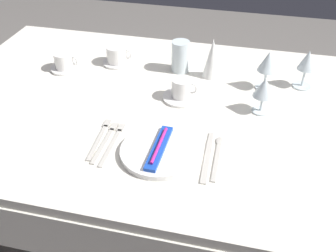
# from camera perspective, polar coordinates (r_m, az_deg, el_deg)

# --- Properties ---
(ground_plane) EXTENTS (6.00, 6.00, 0.00)m
(ground_plane) POSITION_cam_1_polar(r_m,az_deg,el_deg) (1.93, 0.44, -15.49)
(ground_plane) COLOR slate
(dining_table) EXTENTS (1.80, 1.11, 0.74)m
(dining_table) POSITION_cam_1_polar(r_m,az_deg,el_deg) (1.46, 0.56, 0.36)
(dining_table) COLOR silver
(dining_table) RESTS_ON ground
(dinner_plate) EXTENTS (0.24, 0.24, 0.02)m
(dinner_plate) POSITION_cam_1_polar(r_m,az_deg,el_deg) (1.20, -1.32, -3.79)
(dinner_plate) COLOR white
(dinner_plate) RESTS_ON dining_table
(toothbrush_package) EXTENTS (0.04, 0.21, 0.02)m
(toothbrush_package) POSITION_cam_1_polar(r_m,az_deg,el_deg) (1.19, -1.33, -3.18)
(toothbrush_package) COLOR blue
(toothbrush_package) RESTS_ON dinner_plate
(fork_outer) EXTENTS (0.02, 0.22, 0.00)m
(fork_outer) POSITION_cam_1_polar(r_m,az_deg,el_deg) (1.26, -8.07, -2.40)
(fork_outer) COLOR beige
(fork_outer) RESTS_ON dining_table
(fork_inner) EXTENTS (0.02, 0.21, 0.00)m
(fork_inner) POSITION_cam_1_polar(r_m,az_deg,el_deg) (1.27, -9.18, -2.12)
(fork_inner) COLOR beige
(fork_inner) RESTS_ON dining_table
(fork_salad) EXTENTS (0.03, 0.21, 0.00)m
(fork_salad) POSITION_cam_1_polar(r_m,az_deg,el_deg) (1.28, -9.97, -1.63)
(fork_salad) COLOR beige
(fork_salad) RESTS_ON dining_table
(dinner_knife) EXTENTS (0.03, 0.24, 0.00)m
(dinner_knife) POSITION_cam_1_polar(r_m,az_deg,el_deg) (1.19, 5.81, -4.67)
(dinner_knife) COLOR beige
(dinner_knife) RESTS_ON dining_table
(spoon_soup) EXTENTS (0.03, 0.21, 0.01)m
(spoon_soup) POSITION_cam_1_polar(r_m,az_deg,el_deg) (1.21, 7.36, -3.91)
(spoon_soup) COLOR beige
(spoon_soup) RESTS_ON dining_table
(saucer_left) EXTENTS (0.14, 0.14, 0.01)m
(saucer_left) POSITION_cam_1_polar(r_m,az_deg,el_deg) (1.46, 1.94, 4.26)
(saucer_left) COLOR white
(saucer_left) RESTS_ON dining_table
(coffee_cup_left) EXTENTS (0.10, 0.07, 0.07)m
(coffee_cup_left) POSITION_cam_1_polar(r_m,az_deg,el_deg) (1.43, 2.05, 5.63)
(coffee_cup_left) COLOR white
(coffee_cup_left) RESTS_ON saucer_left
(saucer_right) EXTENTS (0.12, 0.12, 0.01)m
(saucer_right) POSITION_cam_1_polar(r_m,az_deg,el_deg) (1.70, -14.88, 8.21)
(saucer_right) COLOR white
(saucer_right) RESTS_ON dining_table
(coffee_cup_right) EXTENTS (0.10, 0.08, 0.07)m
(coffee_cup_right) POSITION_cam_1_polar(r_m,az_deg,el_deg) (1.69, -15.03, 9.33)
(coffee_cup_right) COLOR white
(coffee_cup_right) RESTS_ON saucer_right
(saucer_far) EXTENTS (0.13, 0.13, 0.01)m
(saucer_far) POSITION_cam_1_polar(r_m,az_deg,el_deg) (1.71, -7.45, 9.27)
(saucer_far) COLOR white
(saucer_far) RESTS_ON dining_table
(coffee_cup_far) EXTENTS (0.11, 0.09, 0.07)m
(coffee_cup_far) POSITION_cam_1_polar(r_m,az_deg,el_deg) (1.69, -7.50, 10.47)
(coffee_cup_far) COLOR white
(coffee_cup_far) RESTS_ON saucer_far
(wine_glass_centre) EXTENTS (0.07, 0.07, 0.16)m
(wine_glass_centre) POSITION_cam_1_polar(r_m,az_deg,el_deg) (1.51, 14.51, 8.96)
(wine_glass_centre) COLOR silver
(wine_glass_centre) RESTS_ON dining_table
(wine_glass_left) EXTENTS (0.07, 0.07, 0.14)m
(wine_glass_left) POSITION_cam_1_polar(r_m,az_deg,el_deg) (1.37, 13.98, 5.34)
(wine_glass_left) COLOR silver
(wine_glass_left) RESTS_ON dining_table
(wine_glass_right) EXTENTS (0.07, 0.07, 0.15)m
(wine_glass_right) POSITION_cam_1_polar(r_m,az_deg,el_deg) (1.57, 19.83, 8.81)
(wine_glass_right) COLOR silver
(wine_glass_right) RESTS_ON dining_table
(drink_tumbler) EXTENTS (0.07, 0.07, 0.13)m
(drink_tumbler) POSITION_cam_1_polar(r_m,az_deg,el_deg) (1.61, 1.86, 10.21)
(drink_tumbler) COLOR silver
(drink_tumbler) RESTS_ON dining_table
(napkin_folded) EXTENTS (0.07, 0.07, 0.17)m
(napkin_folded) POSITION_cam_1_polar(r_m,az_deg,el_deg) (1.57, 6.54, 9.91)
(napkin_folded) COLOR white
(napkin_folded) RESTS_ON dining_table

